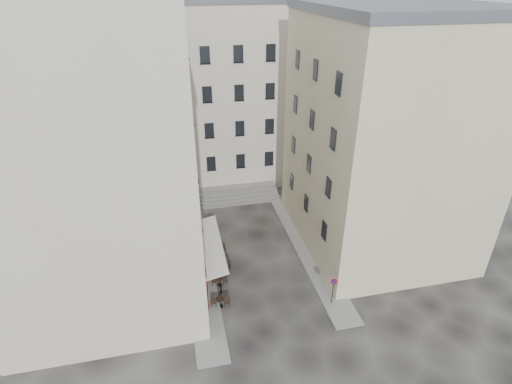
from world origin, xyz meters
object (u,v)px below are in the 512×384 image
object	(u,v)px
bistro_table_a	(220,302)
pedestrian	(227,263)
no_parking_sign	(334,286)
bistro_table_b	(220,281)

from	to	relation	value
bistro_table_a	pedestrian	world-z (taller)	pedestrian
no_parking_sign	pedestrian	size ratio (longest dim) A/B	1.39
no_parking_sign	bistro_table_b	bearing A→B (deg)	169.17
bistro_table_b	bistro_table_a	bearing A→B (deg)	-96.84
pedestrian	no_parking_sign	bearing A→B (deg)	105.25
no_parking_sign	pedestrian	bearing A→B (deg)	158.06
bistro_table_a	bistro_table_b	bearing A→B (deg)	83.16
bistro_table_a	bistro_table_b	world-z (taller)	bistro_table_a
bistro_table_a	no_parking_sign	bearing A→B (deg)	-10.59
bistro_table_b	pedestrian	bearing A→B (deg)	60.94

